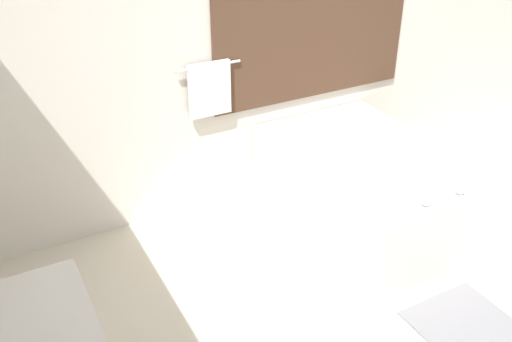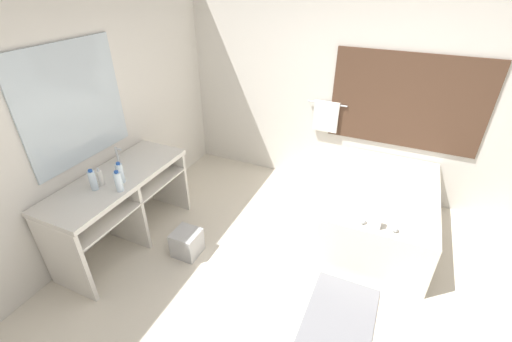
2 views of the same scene
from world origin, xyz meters
The scene contains 3 objects.
wall_back_with_blinds centered at (0.02, 2.23, 1.35)m, with size 7.40×0.13×2.70m.
bathtub centered at (0.60, 1.39, 0.33)m, with size 1.06×1.61×0.72m.
bath_mat centered at (0.46, 0.08, 0.01)m, with size 0.58×0.84×0.02m.
Camera 1 is at (-1.83, -1.37, 2.50)m, focal length 40.00 mm.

